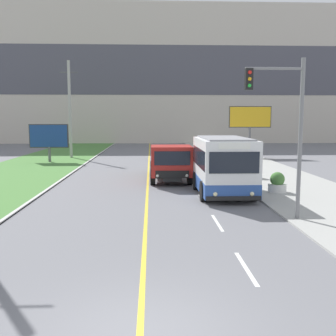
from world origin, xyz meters
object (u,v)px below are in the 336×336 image
(planter_round_third, at_px, (236,163))
(city_bus, at_px, (223,166))
(billboard_small, at_px, (49,137))
(planter_round_second, at_px, (254,171))
(utility_pole_far, at_px, (70,109))
(billboard_large, at_px, (250,119))
(traffic_light_mast, at_px, (285,119))
(planter_round_near, at_px, (277,183))
(dump_truck, at_px, (170,163))

(planter_round_third, bearing_deg, city_bus, -105.74)
(billboard_small, distance_m, planter_round_third, 17.12)
(billboard_small, bearing_deg, planter_round_second, -33.95)
(utility_pole_far, relative_size, planter_round_third, 9.34)
(utility_pole_far, bearing_deg, billboard_small, -105.73)
(billboard_large, distance_m, planter_round_second, 16.25)
(traffic_light_mast, height_order, planter_round_third, traffic_light_mast)
(utility_pole_far, relative_size, planter_round_second, 9.52)
(billboard_large, xyz_separation_m, planter_round_near, (-3.61, -20.50, -3.39))
(city_bus, relative_size, billboard_large, 1.02)
(planter_round_near, height_order, planter_round_second, planter_round_near)
(utility_pole_far, relative_size, billboard_large, 1.85)
(planter_round_near, bearing_deg, planter_round_second, 89.19)
(traffic_light_mast, bearing_deg, city_bus, 105.03)
(billboard_small, relative_size, planter_round_near, 3.28)
(billboard_small, distance_m, planter_round_second, 19.50)
(traffic_light_mast, bearing_deg, utility_pole_far, 117.58)
(city_bus, height_order, utility_pole_far, utility_pole_far)
(billboard_small, height_order, planter_round_near, billboard_small)
(billboard_large, height_order, planter_round_near, billboard_large)
(city_bus, distance_m, planter_round_near, 3.16)
(city_bus, xyz_separation_m, planter_round_near, (2.98, 0.38, -0.98))
(dump_truck, height_order, billboard_small, billboard_small)
(dump_truck, bearing_deg, planter_round_near, -37.55)
(utility_pole_far, xyz_separation_m, billboard_large, (18.50, 0.57, -0.97))
(utility_pole_far, height_order, planter_round_near, utility_pole_far)
(dump_truck, xyz_separation_m, billboard_small, (-10.53, 11.62, 1.13))
(planter_round_third, bearing_deg, planter_round_second, -88.67)
(planter_round_near, bearing_deg, utility_pole_far, 126.78)
(dump_truck, distance_m, traffic_light_mast, 10.87)
(planter_round_near, xyz_separation_m, planter_round_third, (-0.05, 10.02, -0.01))
(utility_pole_far, xyz_separation_m, traffic_light_mast, (13.29, -25.45, -0.95))
(billboard_large, height_order, planter_round_third, billboard_large)
(utility_pole_far, xyz_separation_m, planter_round_second, (14.96, -14.91, -4.38))
(billboard_small, bearing_deg, traffic_light_mast, -55.96)
(dump_truck, xyz_separation_m, planter_round_second, (5.58, 0.78, -0.67))
(billboard_large, relative_size, planter_round_near, 4.90)
(city_bus, xyz_separation_m, planter_round_third, (2.93, 10.40, -0.99))
(traffic_light_mast, distance_m, billboard_large, 26.53)
(traffic_light_mast, height_order, billboard_small, traffic_light_mast)
(planter_round_near, bearing_deg, city_bus, -172.70)
(dump_truck, height_order, planter_round_near, dump_truck)
(traffic_light_mast, relative_size, planter_round_second, 6.12)
(city_bus, xyz_separation_m, traffic_light_mast, (1.38, -5.14, 2.43))
(traffic_light_mast, distance_m, planter_round_second, 11.20)
(utility_pole_far, xyz_separation_m, planter_round_near, (14.89, -19.92, -4.36))
(traffic_light_mast, bearing_deg, billboard_small, 124.04)
(dump_truck, bearing_deg, city_bus, -61.27)
(dump_truck, xyz_separation_m, billboard_large, (9.12, 16.26, 2.75))
(planter_round_third, bearing_deg, billboard_small, 159.96)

